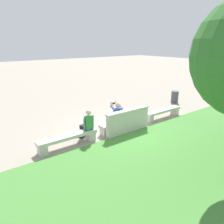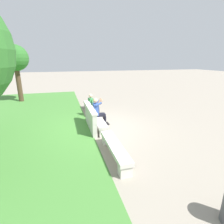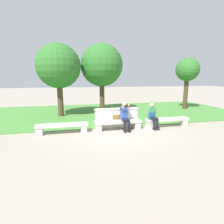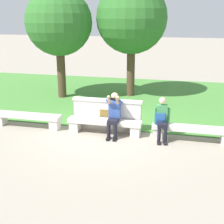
{
  "view_description": "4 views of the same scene",
  "coord_description": "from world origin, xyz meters",
  "px_view_note": "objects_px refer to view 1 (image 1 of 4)",
  "views": [
    {
      "loc": [
        5.73,
        6.79,
        3.69
      ],
      "look_at": [
        0.24,
        -0.46,
        0.75
      ],
      "focal_mm": 35.0,
      "sensor_mm": 36.0,
      "label": 1
    },
    {
      "loc": [
        -7.37,
        1.45,
        3.01
      ],
      "look_at": [
        -0.22,
        -0.59,
        0.77
      ],
      "focal_mm": 28.0,
      "sensor_mm": 36.0,
      "label": 2
    },
    {
      "loc": [
        -2.06,
        -7.91,
        2.48
      ],
      "look_at": [
        -0.42,
        -0.52,
        1.0
      ],
      "focal_mm": 28.0,
      "sensor_mm": 36.0,
      "label": 3
    },
    {
      "loc": [
        2.26,
        -8.75,
        3.6
      ],
      "look_at": [
        0.38,
        -0.62,
        0.92
      ],
      "focal_mm": 50.0,
      "sensor_mm": 36.0,
      "label": 4
    }
  ],
  "objects_px": {
    "bench_mid": "(68,139)",
    "person_distant": "(87,124)",
    "bench_main": "(163,112)",
    "bench_near": "(123,123)",
    "trash_bin": "(175,97)",
    "person_photographer": "(116,115)",
    "backpack": "(89,125)"
  },
  "relations": [
    {
      "from": "backpack",
      "to": "trash_bin",
      "type": "xyz_separation_m",
      "value": [
        -7.2,
        -1.47,
        -0.25
      ]
    },
    {
      "from": "bench_mid",
      "to": "person_distant",
      "type": "height_order",
      "value": "person_distant"
    },
    {
      "from": "person_photographer",
      "to": "person_distant",
      "type": "relative_size",
      "value": 1.05
    },
    {
      "from": "person_distant",
      "to": "backpack",
      "type": "bearing_deg",
      "value": 136.86
    },
    {
      "from": "person_photographer",
      "to": "backpack",
      "type": "relative_size",
      "value": 3.08
    },
    {
      "from": "person_photographer",
      "to": "bench_mid",
      "type": "bearing_deg",
      "value": 1.93
    },
    {
      "from": "bench_near",
      "to": "trash_bin",
      "type": "relative_size",
      "value": 3.06
    },
    {
      "from": "bench_mid",
      "to": "person_photographer",
      "type": "bearing_deg",
      "value": -178.07
    },
    {
      "from": "bench_mid",
      "to": "trash_bin",
      "type": "distance_m",
      "value": 8.25
    },
    {
      "from": "bench_main",
      "to": "person_photographer",
      "type": "bearing_deg",
      "value": -1.52
    },
    {
      "from": "person_photographer",
      "to": "backpack",
      "type": "bearing_deg",
      "value": 2.36
    },
    {
      "from": "backpack",
      "to": "trash_bin",
      "type": "height_order",
      "value": "backpack"
    },
    {
      "from": "bench_main",
      "to": "bench_near",
      "type": "bearing_deg",
      "value": 0.0
    },
    {
      "from": "bench_near",
      "to": "trash_bin",
      "type": "xyz_separation_m",
      "value": [
        -5.5,
        -1.49,
        0.07
      ]
    },
    {
      "from": "bench_mid",
      "to": "bench_near",
      "type": "bearing_deg",
      "value": 180.0
    },
    {
      "from": "person_photographer",
      "to": "trash_bin",
      "type": "xyz_separation_m",
      "value": [
        -5.82,
        -1.41,
        -0.36
      ]
    },
    {
      "from": "bench_mid",
      "to": "person_photographer",
      "type": "relative_size",
      "value": 1.74
    },
    {
      "from": "bench_mid",
      "to": "backpack",
      "type": "xyz_separation_m",
      "value": [
        -0.92,
        -0.02,
        0.32
      ]
    },
    {
      "from": "person_distant",
      "to": "trash_bin",
      "type": "relative_size",
      "value": 1.68
    },
    {
      "from": "bench_main",
      "to": "backpack",
      "type": "xyz_separation_m",
      "value": [
        4.31,
        -0.02,
        0.32
      ]
    },
    {
      "from": "person_distant",
      "to": "trash_bin",
      "type": "height_order",
      "value": "person_distant"
    },
    {
      "from": "bench_mid",
      "to": "person_distant",
      "type": "distance_m",
      "value": 0.94
    },
    {
      "from": "backpack",
      "to": "trash_bin",
      "type": "distance_m",
      "value": 7.35
    },
    {
      "from": "trash_bin",
      "to": "person_photographer",
      "type": "bearing_deg",
      "value": 13.63
    },
    {
      "from": "backpack",
      "to": "person_photographer",
      "type": "bearing_deg",
      "value": -177.64
    },
    {
      "from": "person_photographer",
      "to": "trash_bin",
      "type": "relative_size",
      "value": 1.76
    },
    {
      "from": "person_distant",
      "to": "backpack",
      "type": "distance_m",
      "value": 0.08
    },
    {
      "from": "bench_near",
      "to": "person_photographer",
      "type": "distance_m",
      "value": 0.54
    },
    {
      "from": "bench_near",
      "to": "bench_mid",
      "type": "distance_m",
      "value": 2.62
    },
    {
      "from": "bench_mid",
      "to": "trash_bin",
      "type": "bearing_deg",
      "value": -169.61
    },
    {
      "from": "bench_main",
      "to": "person_distant",
      "type": "bearing_deg",
      "value": -0.86
    },
    {
      "from": "bench_near",
      "to": "bench_mid",
      "type": "bearing_deg",
      "value": 0.0
    }
  ]
}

